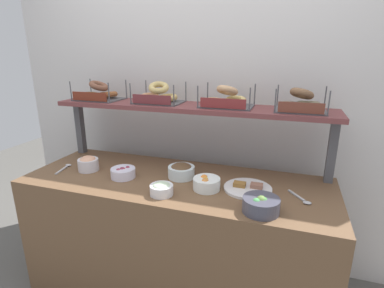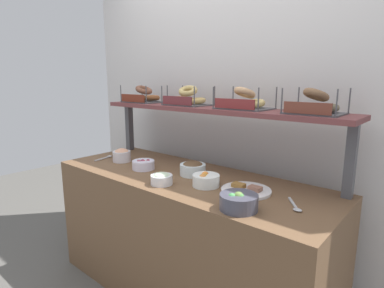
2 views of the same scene
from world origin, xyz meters
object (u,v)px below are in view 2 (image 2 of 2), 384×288
(bowl_veggie_mix, at_px, (239,202))
(bagel_basket_plain, at_px, (244,102))
(bowl_fruit_salad, at_px, (206,180))
(bowl_scallion_spread, at_px, (161,178))
(serving_spoon_by_edge, at_px, (295,207))
(bagel_basket_sesame, at_px, (188,99))
(bowl_lox_spread, at_px, (122,155))
(serving_plate_white, at_px, (246,190))
(bagel_basket_cinnamon_raisin, at_px, (144,97))
(serving_spoon_near_plate, at_px, (106,157))
(bowl_chocolate_spread, at_px, (193,168))
(bowl_beet_salad, at_px, (143,165))
(bagel_basket_poppy, at_px, (315,105))

(bowl_veggie_mix, height_order, bagel_basket_plain, bagel_basket_plain)
(bowl_fruit_salad, xyz_separation_m, bowl_scallion_spread, (-0.22, -0.15, -0.00))
(serving_spoon_by_edge, bearing_deg, bagel_basket_sesame, 161.58)
(bowl_lox_spread, xyz_separation_m, serving_plate_white, (1.07, 0.04, -0.04))
(bowl_fruit_salad, height_order, bagel_basket_cinnamon_raisin, bagel_basket_cinnamon_raisin)
(serving_spoon_near_plate, relative_size, serving_spoon_by_edge, 1.18)
(serving_spoon_near_plate, bearing_deg, bowl_chocolate_spread, 7.51)
(serving_spoon_near_plate, bearing_deg, bowl_scallion_spread, -11.12)
(serving_plate_white, bearing_deg, bowl_fruit_salad, -162.79)
(bowl_chocolate_spread, bearing_deg, bowl_scallion_spread, -95.03)
(bowl_chocolate_spread, height_order, bowl_beet_salad, bowl_chocolate_spread)
(serving_spoon_by_edge, height_order, bagel_basket_poppy, bagel_basket_poppy)
(bowl_beet_salad, bearing_deg, serving_spoon_near_plate, 178.61)
(bowl_beet_salad, height_order, serving_plate_white, bowl_beet_salad)
(serving_spoon_by_edge, xyz_separation_m, bagel_basket_plain, (-0.50, 0.32, 0.47))
(bowl_beet_salad, height_order, bagel_basket_poppy, bagel_basket_poppy)
(bowl_veggie_mix, xyz_separation_m, serving_plate_white, (-0.10, 0.24, -0.03))
(bowl_fruit_salad, xyz_separation_m, bagel_basket_cinnamon_raisin, (-0.93, 0.34, 0.44))
(bowl_chocolate_spread, height_order, serving_spoon_by_edge, bowl_chocolate_spread)
(bowl_beet_salad, bearing_deg, bowl_fruit_salad, 0.19)
(bagel_basket_poppy, bearing_deg, bagel_basket_cinnamon_raisin, 180.00)
(bagel_basket_cinnamon_raisin, xyz_separation_m, bagel_basket_poppy, (1.40, -0.00, 0.00))
(serving_spoon_near_plate, bearing_deg, bagel_basket_plain, 18.12)
(bowl_fruit_salad, height_order, bowl_lox_spread, bowl_lox_spread)
(bowl_lox_spread, relative_size, serving_plate_white, 0.49)
(bowl_beet_salad, relative_size, serving_spoon_near_plate, 0.89)
(bagel_basket_sesame, bearing_deg, bagel_basket_plain, -0.33)
(bowl_veggie_mix, bearing_deg, bagel_basket_plain, 120.17)
(bagel_basket_poppy, bearing_deg, bowl_lox_spread, -166.71)
(serving_plate_white, xyz_separation_m, bagel_basket_cinnamon_raisin, (-1.16, 0.27, 0.47))
(bowl_fruit_salad, relative_size, serving_plate_white, 0.57)
(bowl_scallion_spread, distance_m, serving_spoon_near_plate, 0.81)
(bowl_lox_spread, xyz_separation_m, bowl_beet_salad, (0.29, -0.03, -0.02))
(bowl_chocolate_spread, distance_m, serving_spoon_near_plate, 0.82)
(bowl_lox_spread, distance_m, bagel_basket_poppy, 1.42)
(bagel_basket_sesame, bearing_deg, serving_spoon_near_plate, -148.63)
(bagel_basket_sesame, bearing_deg, bagel_basket_poppy, -0.74)
(bowl_fruit_salad, bearing_deg, bagel_basket_poppy, 35.55)
(bowl_lox_spread, xyz_separation_m, bowl_scallion_spread, (0.62, -0.18, -0.01))
(bowl_fruit_salad, relative_size, serving_spoon_near_plate, 0.91)
(bowl_veggie_mix, bearing_deg, bowl_scallion_spread, 177.82)
(serving_spoon_by_edge, relative_size, bagel_basket_sesame, 0.46)
(bowl_lox_spread, relative_size, bowl_beet_salad, 0.87)
(bagel_basket_cinnamon_raisin, bearing_deg, bowl_beet_salad, -42.63)
(bowl_fruit_salad, bearing_deg, bagel_basket_sesame, 141.88)
(bowl_chocolate_spread, distance_m, bagel_basket_plain, 0.54)
(bowl_lox_spread, distance_m, bagel_basket_plain, 1.02)
(bowl_scallion_spread, bearing_deg, bagel_basket_poppy, 34.87)
(bowl_veggie_mix, bearing_deg, bowl_beet_salad, 169.37)
(serving_spoon_near_plate, xyz_separation_m, serving_spoon_by_edge, (1.55, 0.02, 0.00))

